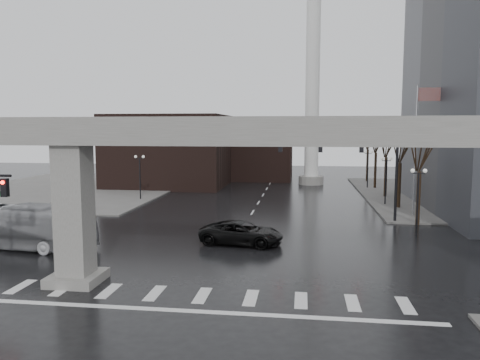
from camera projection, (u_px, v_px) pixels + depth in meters
The scene contains 21 objects.
ground at pixel (206, 289), 23.86m from camera, with size 160.00×160.00×0.00m, color black.
sidewalk_nw at pixel (72, 189), 62.77m from camera, with size 28.00×36.00×0.15m, color #64615F.
elevated_guideway at pixel (231, 154), 22.94m from camera, with size 48.00×2.60×8.70m.
building_far_left at pixel (170, 150), 66.54m from camera, with size 16.00×14.00×10.00m, color black.
building_far_mid at pixel (260, 154), 74.91m from camera, with size 10.00×10.00×8.00m, color black.
smokestack at pixel (312, 92), 66.90m from camera, with size 3.60×3.60×30.00m.
signal_mast_arm at pixel (352, 155), 40.54m from camera, with size 12.12×0.43×8.00m.
flagpole_assembly at pixel (419, 135), 42.67m from camera, with size 2.06×0.12×12.00m.
lamp_right_0 at pixel (418, 190), 35.47m from camera, with size 1.22×0.32×5.11m.
lamp_right_1 at pixel (386, 173), 49.26m from camera, with size 1.22×0.32×5.11m.
lamp_right_2 at pixel (368, 163), 63.05m from camera, with size 1.22×0.32×5.11m.
lamp_left_0 at pixel (82, 184), 39.06m from camera, with size 1.22×0.32×5.11m.
lamp_left_1 at pixel (140, 170), 52.85m from camera, with size 1.22×0.32×5.11m.
lamp_left_2 at pixel (174, 161), 66.64m from camera, with size 1.22×0.32×5.11m.
tree_right_0 at pixel (419, 192), 39.37m from camera, with size 1.09×1.58×7.50m.
tree_right_1 at pixel (400, 181), 47.24m from camera, with size 1.09×1.61×7.67m.
tree_right_2 at pixel (386, 173), 55.11m from camera, with size 1.10×1.63×7.85m.
tree_right_3 at pixel (376, 167), 62.98m from camera, with size 1.11×1.66×8.02m.
tree_right_4 at pixel (368, 162), 70.86m from camera, with size 1.12×1.69×8.19m.
pickup_truck at pixel (242, 233), 32.88m from camera, with size 2.70×5.85×1.63m, color black.
city_bus at pixel (19, 226), 31.80m from camera, with size 2.53×10.79×3.01m, color #999A9E.
Camera 1 is at (4.79, -22.67, 8.15)m, focal length 35.00 mm.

